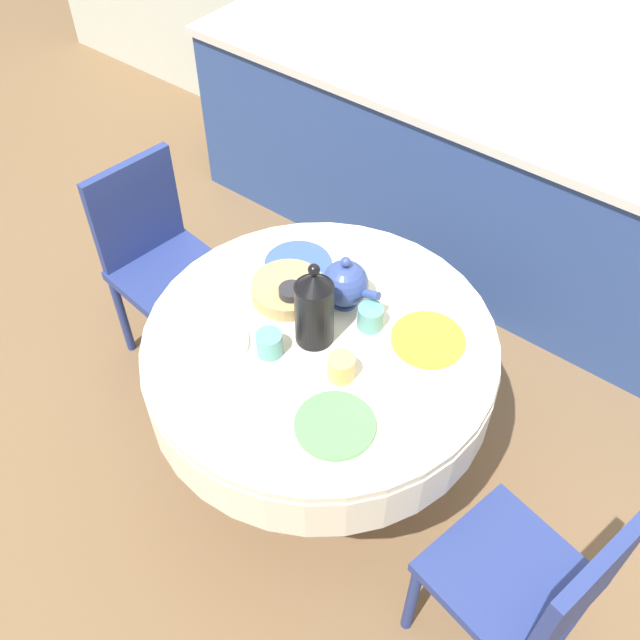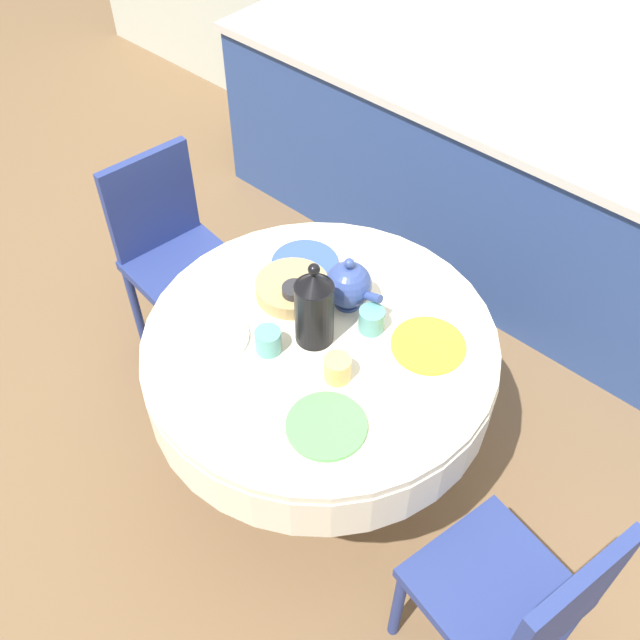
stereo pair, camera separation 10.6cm
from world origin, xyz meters
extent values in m
plane|color=brown|center=(0.00, 0.00, 0.00)|extent=(12.00, 12.00, 0.00)
cube|color=#2D4784|center=(0.00, 1.37, 0.42)|extent=(3.20, 0.60, 0.85)
cube|color=beige|center=(0.00, 1.37, 0.87)|extent=(3.24, 0.64, 0.04)
cylinder|color=brown|center=(0.00, 0.00, 0.02)|extent=(0.44, 0.44, 0.04)
cylinder|color=brown|center=(0.00, 0.00, 0.29)|extent=(0.11, 0.11, 0.49)
cylinder|color=silver|center=(0.00, 0.00, 0.62)|extent=(1.13, 1.13, 0.18)
cylinder|color=silver|center=(0.00, 0.00, 0.73)|extent=(1.12, 1.12, 0.03)
cube|color=navy|center=(0.81, -0.18, 0.44)|extent=(0.48, 0.48, 0.04)
cube|color=navy|center=(0.99, -0.22, 0.68)|extent=(0.12, 0.38, 0.42)
cylinder|color=navy|center=(0.60, -0.31, 0.21)|extent=(0.04, 0.04, 0.42)
cylinder|color=navy|center=(0.68, 0.03, 0.21)|extent=(0.04, 0.04, 0.42)
cylinder|color=navy|center=(1.02, -0.04, 0.21)|extent=(0.04, 0.04, 0.42)
cube|color=navy|center=(-0.83, 0.10, 0.44)|extent=(0.45, 0.45, 0.04)
cube|color=navy|center=(-1.01, 0.12, 0.68)|extent=(0.08, 0.38, 0.42)
cylinder|color=navy|center=(-0.63, 0.26, 0.21)|extent=(0.04, 0.04, 0.42)
cylinder|color=navy|center=(-0.67, -0.09, 0.21)|extent=(0.04, 0.04, 0.42)
cylinder|color=navy|center=(-0.98, 0.30, 0.21)|extent=(0.04, 0.04, 0.42)
cylinder|color=navy|center=(-1.02, -0.05, 0.21)|extent=(0.04, 0.04, 0.42)
cylinder|color=white|center=(-0.25, -0.23, 0.75)|extent=(0.23, 0.23, 0.01)
cylinder|color=#5BA39E|center=(-0.08, -0.14, 0.78)|extent=(0.08, 0.08, 0.08)
cylinder|color=#5BA85B|center=(0.24, -0.24, 0.75)|extent=(0.23, 0.23, 0.01)
cylinder|color=#DBB766|center=(0.14, -0.08, 0.78)|extent=(0.08, 0.08, 0.08)
cylinder|color=#3856AD|center=(-0.26, 0.21, 0.75)|extent=(0.23, 0.23, 0.01)
cylinder|color=#28282D|center=(-0.16, 0.05, 0.78)|extent=(0.08, 0.08, 0.08)
cylinder|color=yellow|center=(0.28, 0.19, 0.75)|extent=(0.23, 0.23, 0.01)
cylinder|color=#5BA39E|center=(0.10, 0.14, 0.78)|extent=(0.08, 0.08, 0.08)
cylinder|color=black|center=(-0.01, -0.01, 0.85)|extent=(0.12, 0.12, 0.22)
cone|color=black|center=(-0.01, -0.01, 0.99)|extent=(0.11, 0.11, 0.05)
sphere|color=black|center=(-0.01, -0.01, 1.03)|extent=(0.04, 0.04, 0.04)
cylinder|color=#33478E|center=(-0.03, 0.17, 0.75)|extent=(0.08, 0.08, 0.01)
sphere|color=#33478E|center=(-0.03, 0.17, 0.83)|extent=(0.15, 0.15, 0.15)
cylinder|color=#33478E|center=(0.06, 0.17, 0.84)|extent=(0.09, 0.03, 0.05)
sphere|color=#33478E|center=(-0.03, 0.17, 0.92)|extent=(0.03, 0.03, 0.03)
cylinder|color=tan|center=(-0.20, 0.08, 0.77)|extent=(0.24, 0.24, 0.05)
camera|label=1|loc=(0.90, -1.16, 2.42)|focal=40.00mm
camera|label=2|loc=(0.98, -1.09, 2.42)|focal=40.00mm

